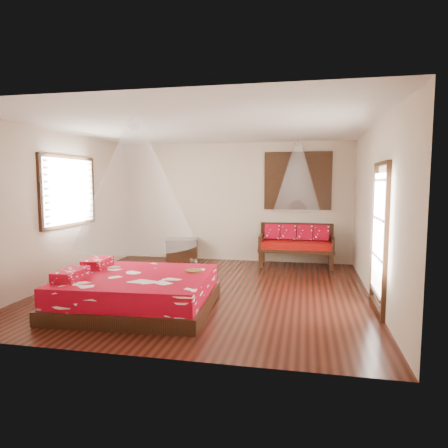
{
  "coord_description": "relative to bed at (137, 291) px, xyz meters",
  "views": [
    {
      "loc": [
        1.67,
        -6.61,
        1.87
      ],
      "look_at": [
        0.29,
        0.12,
        1.15
      ],
      "focal_mm": 32.0,
      "sensor_mm": 36.0,
      "label": 1
    }
  ],
  "objects": [
    {
      "name": "bed",
      "position": [
        0.0,
        0.0,
        0.0
      ],
      "size": [
        2.31,
        2.11,
        0.65
      ],
      "rotation": [
        0.0,
        0.0,
        0.06
      ],
      "color": "black",
      "rests_on": "floor"
    },
    {
      "name": "mosquito_net_main",
      "position": [
        0.02,
        0.0,
        1.6
      ],
      "size": [
        1.78,
        1.78,
        1.8
      ],
      "primitive_type": "cone",
      "color": "white",
      "rests_on": "ceiling"
    },
    {
      "name": "storage_chest",
      "position": [
        -0.43,
        3.63,
        0.01
      ],
      "size": [
        0.87,
        0.71,
        0.52
      ],
      "rotation": [
        0.0,
        0.0,
        0.23
      ],
      "color": "black",
      "rests_on": "floor"
    },
    {
      "name": "wine_tray",
      "position": [
        0.78,
        0.38,
        0.3
      ],
      "size": [
        0.26,
        0.26,
        0.21
      ],
      "rotation": [
        0.0,
        0.0,
        -0.26
      ],
      "color": "brown",
      "rests_on": "bed"
    },
    {
      "name": "shutter_panel",
      "position": [
        2.25,
        3.9,
        1.65
      ],
      "size": [
        1.52,
        0.06,
        1.32
      ],
      "color": "black",
      "rests_on": "wall_back"
    },
    {
      "name": "daybed",
      "position": [
        2.25,
        3.56,
        0.27
      ],
      "size": [
        1.63,
        0.73,
        0.94
      ],
      "color": "black",
      "rests_on": "floor"
    },
    {
      "name": "glazed_door",
      "position": [
        3.49,
        0.58,
        0.82
      ],
      "size": [
        0.08,
        1.02,
        2.16
      ],
      "color": "black",
      "rests_on": "floor"
    },
    {
      "name": "room",
      "position": [
        0.77,
        1.18,
        1.15
      ],
      "size": [
        5.54,
        5.54,
        2.84
      ],
      "color": "black",
      "rests_on": "ground"
    },
    {
      "name": "window_left",
      "position": [
        -1.94,
        1.38,
        1.45
      ],
      "size": [
        0.1,
        1.74,
        1.34
      ],
      "color": "black",
      "rests_on": "wall_left"
    },
    {
      "name": "mosquito_net_daybed",
      "position": [
        2.25,
        3.43,
        1.75
      ],
      "size": [
        1.01,
        1.01,
        1.5
      ],
      "primitive_type": "cone",
      "color": "white",
      "rests_on": "ceiling"
    }
  ]
}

